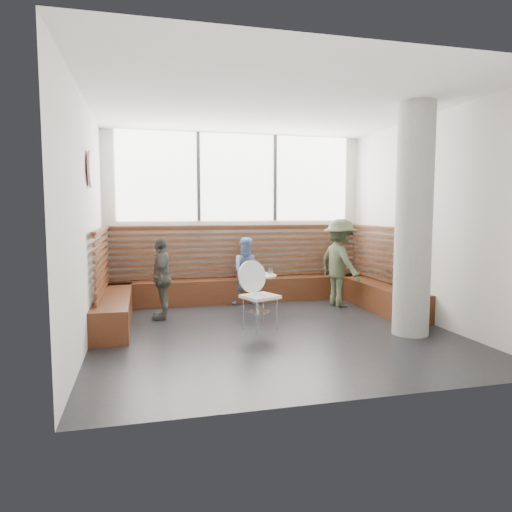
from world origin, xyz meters
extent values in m
cube|color=silver|center=(0.00, 0.00, 1.60)|extent=(5.00, 5.00, 3.20)
cube|color=black|center=(0.00, 0.00, 0.00)|extent=(5.00, 5.00, 0.01)
cube|color=white|center=(0.00, 0.00, 3.20)|extent=(5.00, 5.00, 0.01)
cube|color=white|center=(0.00, 2.48, 2.38)|extent=(4.50, 0.02, 1.65)
cube|color=#3F3F42|center=(-0.75, 2.46, 2.38)|extent=(0.06, 0.04, 1.65)
cube|color=#3F3F42|center=(0.75, 2.46, 2.38)|extent=(0.06, 0.04, 1.65)
cube|color=#432110|center=(0.00, 2.25, 0.23)|extent=(5.00, 0.50, 0.45)
cube|color=#432110|center=(-2.25, 1.25, 0.23)|extent=(0.50, 2.50, 0.45)
cube|color=#432110|center=(2.25, 1.25, 0.23)|extent=(0.50, 2.50, 0.45)
cube|color=#492312|center=(0.00, 2.42, 0.95)|extent=(4.88, 0.08, 0.98)
cube|color=#492312|center=(-2.42, 1.25, 0.95)|extent=(0.08, 2.38, 0.98)
cube|color=#492312|center=(2.42, 1.25, 0.95)|extent=(0.08, 2.38, 0.98)
cylinder|color=gray|center=(1.85, -0.60, 1.60)|extent=(0.50, 0.50, 3.20)
cylinder|color=white|center=(-2.46, 0.40, 2.30)|extent=(0.03, 0.50, 0.50)
cylinder|color=silver|center=(0.09, 1.23, 0.01)|extent=(0.40, 0.40, 0.02)
cylinder|color=silver|center=(0.09, 1.23, 0.33)|extent=(0.06, 0.06, 0.63)
cylinder|color=#B7B7BA|center=(0.09, 1.23, 0.64)|extent=(0.64, 0.64, 0.03)
cube|color=white|center=(-0.16, 0.12, 0.49)|extent=(0.46, 0.44, 0.04)
cylinder|color=white|center=(-0.16, 0.32, 0.77)|extent=(0.48, 0.11, 0.48)
cylinder|color=silver|center=(-0.34, -0.04, 0.24)|extent=(0.02, 0.02, 0.47)
cylinder|color=silver|center=(0.03, -0.04, 0.24)|extent=(0.02, 0.02, 0.47)
cylinder|color=silver|center=(-0.34, 0.28, 0.24)|extent=(0.02, 0.02, 0.47)
cylinder|color=silver|center=(0.03, 0.28, 0.24)|extent=(0.02, 0.02, 0.47)
imported|color=#414A31|center=(1.68, 1.41, 0.80)|extent=(0.78, 1.12, 1.59)
imported|color=#677EB3|center=(0.08, 1.93, 0.62)|extent=(0.66, 0.54, 1.25)
imported|color=#4D4C46|center=(-1.51, 1.20, 0.66)|extent=(0.40, 0.81, 1.33)
cylinder|color=white|center=(0.01, 1.34, 0.66)|extent=(0.21, 0.21, 0.01)
cylinder|color=white|center=(0.20, 1.35, 0.66)|extent=(0.21, 0.21, 0.01)
cylinder|color=white|center=(-0.08, 1.14, 0.71)|extent=(0.07, 0.07, 0.11)
cylinder|color=white|center=(0.09, 1.20, 0.71)|extent=(0.07, 0.07, 0.11)
cylinder|color=white|center=(0.31, 1.21, 0.71)|extent=(0.08, 0.08, 0.12)
cube|color=#A5C64C|center=(0.12, 1.09, 0.66)|extent=(0.23, 0.18, 0.00)
camera|label=1|loc=(-1.80, -6.20, 1.73)|focal=32.00mm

